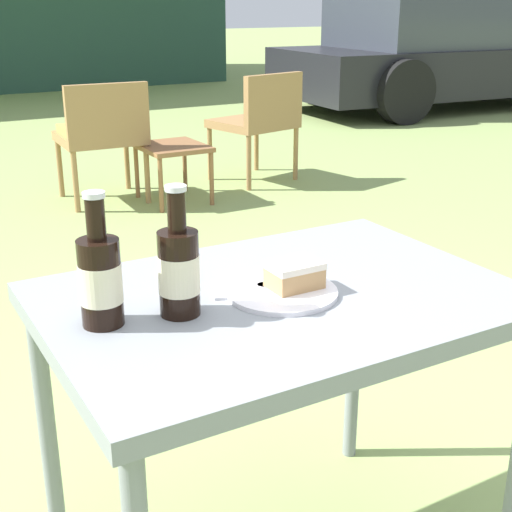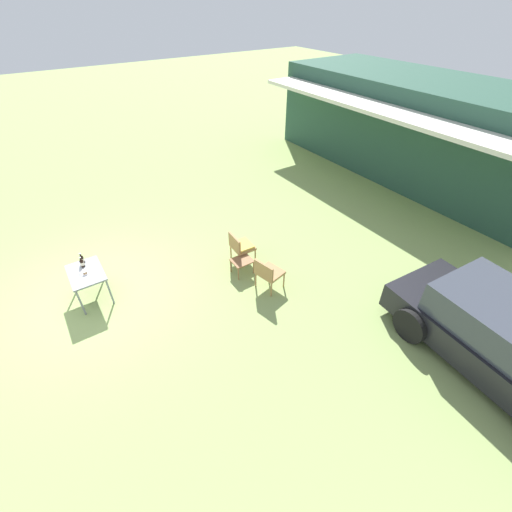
# 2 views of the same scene
# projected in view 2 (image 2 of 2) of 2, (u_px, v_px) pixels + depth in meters

# --- Properties ---
(ground_plane) EXTENTS (60.00, 60.00, 0.00)m
(ground_plane) POSITION_uv_depth(u_px,v_px,m) (95.00, 296.00, 7.73)
(ground_plane) COLOR #8CA35B
(cabin_building) EXTENTS (10.67, 5.09, 3.15)m
(cabin_building) POSITION_uv_depth(u_px,v_px,m) (422.00, 128.00, 12.08)
(cabin_building) COLOR #284C3D
(cabin_building) RESTS_ON ground_plane
(parked_car) EXTENTS (4.43, 2.23, 1.34)m
(parked_car) POSITION_uv_depth(u_px,v_px,m) (510.00, 343.00, 5.93)
(parked_car) COLOR black
(parked_car) RESTS_ON ground_plane
(wicker_chair_cushioned) EXTENTS (0.56, 0.52, 0.80)m
(wicker_chair_cushioned) POSITION_uv_depth(u_px,v_px,m) (241.00, 246.00, 8.45)
(wicker_chair_cushioned) COLOR #9E7547
(wicker_chair_cushioned) RESTS_ON ground_plane
(wicker_chair_plain) EXTENTS (0.63, 0.60, 0.80)m
(wicker_chair_plain) POSITION_uv_depth(u_px,v_px,m) (268.00, 272.00, 7.66)
(wicker_chair_plain) COLOR #9E7547
(wicker_chair_plain) RESTS_ON ground_plane
(garden_side_table) EXTENTS (0.41, 0.48, 0.39)m
(garden_side_table) POSITION_uv_depth(u_px,v_px,m) (242.00, 262.00, 8.18)
(garden_side_table) COLOR brown
(garden_side_table) RESTS_ON ground_plane
(patio_table) EXTENTS (0.96, 0.67, 0.73)m
(patio_table) POSITION_uv_depth(u_px,v_px,m) (86.00, 275.00, 7.33)
(patio_table) COLOR gray
(patio_table) RESTS_ON ground_plane
(cake_on_plate) EXTENTS (0.23, 0.23, 0.06)m
(cake_on_plate) POSITION_uv_depth(u_px,v_px,m) (85.00, 272.00, 7.26)
(cake_on_plate) COLOR white
(cake_on_plate) RESTS_ON patio_table
(cola_bottle_near) EXTENTS (0.08, 0.08, 0.25)m
(cola_bottle_near) POSITION_uv_depth(u_px,v_px,m) (82.00, 263.00, 7.37)
(cola_bottle_near) COLOR black
(cola_bottle_near) RESTS_ON patio_table
(cola_bottle_far) EXTENTS (0.08, 0.08, 0.25)m
(cola_bottle_far) POSITION_uv_depth(u_px,v_px,m) (82.00, 259.00, 7.48)
(cola_bottle_far) COLOR black
(cola_bottle_far) RESTS_ON patio_table
(fork) EXTENTS (0.16, 0.06, 0.01)m
(fork) POSITION_uv_depth(u_px,v_px,m) (85.00, 271.00, 7.32)
(fork) COLOR silver
(fork) RESTS_ON patio_table
(loose_bottle_cap) EXTENTS (0.03, 0.03, 0.01)m
(loose_bottle_cap) POSITION_uv_depth(u_px,v_px,m) (87.00, 271.00, 7.31)
(loose_bottle_cap) COLOR silver
(loose_bottle_cap) RESTS_ON patio_table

